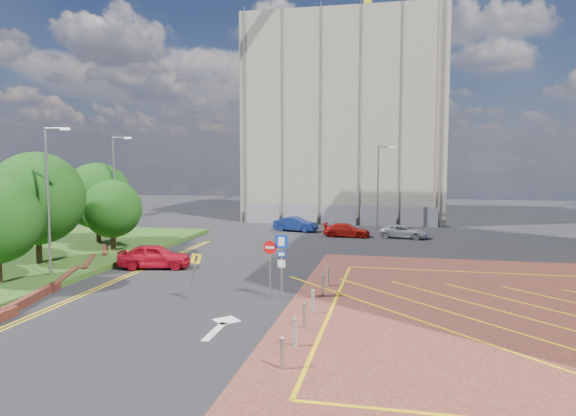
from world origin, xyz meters
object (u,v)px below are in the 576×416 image
(car_red_back, at_px, (347,230))
(tree_c, at_px, (112,209))
(lamp_left_near, at_px, (49,195))
(car_silver_back, at_px, (404,232))
(warning_sign, at_px, (193,271))
(tree_b, at_px, (37,198))
(car_blue_back, at_px, (296,224))
(sign_cluster, at_px, (277,258))
(lamp_back, at_px, (379,184))
(tree_d, at_px, (97,196))
(car_red_left, at_px, (155,256))
(lamp_left_far, at_px, (115,186))

(car_red_back, bearing_deg, tree_c, 131.61)
(lamp_left_near, height_order, car_silver_back, lamp_left_near)
(warning_sign, height_order, car_silver_back, warning_sign)
(tree_b, height_order, car_blue_back, tree_b)
(tree_c, bearing_deg, sign_cluster, -33.16)
(sign_cluster, height_order, warning_sign, sign_cluster)
(sign_cluster, xyz_separation_m, car_red_back, (1.30, 20.87, -1.37))
(car_silver_back, bearing_deg, sign_cluster, 176.08)
(warning_sign, xyz_separation_m, car_blue_back, (0.04, 24.53, -0.76))
(lamp_back, bearing_deg, car_red_back, -112.02)
(tree_d, xyz_separation_m, car_red_back, (18.09, 8.85, -3.29))
(tree_b, relative_size, lamp_left_near, 0.84)
(tree_b, relative_size, car_red_left, 1.56)
(tree_d, distance_m, car_silver_back, 24.91)
(lamp_left_near, height_order, sign_cluster, lamp_left_near)
(tree_b, bearing_deg, sign_cluster, -14.26)
(car_red_back, xyz_separation_m, car_silver_back, (4.85, 0.27, -0.03))
(tree_d, relative_size, lamp_left_near, 0.76)
(tree_d, distance_m, lamp_back, 25.47)
(tree_b, height_order, sign_cluster, tree_b)
(lamp_left_far, distance_m, car_red_left, 9.03)
(warning_sign, bearing_deg, sign_cluster, 16.98)
(tree_c, xyz_separation_m, car_red_back, (15.09, 11.85, -2.61))
(sign_cluster, relative_size, car_red_back, 0.80)
(tree_b, distance_m, lamp_left_far, 7.10)
(lamp_left_far, relative_size, car_red_left, 1.85)
(car_blue_back, xyz_separation_m, car_red_back, (4.96, -2.53, -0.08))
(car_silver_back, bearing_deg, lamp_left_near, 149.15)
(car_blue_back, bearing_deg, lamp_left_far, 149.26)
(lamp_left_near, height_order, lamp_left_far, same)
(warning_sign, bearing_deg, lamp_left_near, 166.59)
(tree_c, relative_size, lamp_left_near, 0.61)
(tree_b, distance_m, lamp_back, 30.21)
(lamp_left_near, bearing_deg, car_blue_back, 67.99)
(car_red_left, xyz_separation_m, car_red_back, (10.17, 15.51, -0.15))
(tree_c, relative_size, warning_sign, 2.18)
(sign_cluster, distance_m, car_blue_back, 23.72)
(tree_d, bearing_deg, tree_c, -45.00)
(tree_d, height_order, car_blue_back, tree_d)
(tree_d, distance_m, car_red_back, 20.41)
(warning_sign, distance_m, car_silver_back, 24.37)
(lamp_left_near, relative_size, lamp_left_far, 1.00)
(tree_d, height_order, sign_cluster, tree_d)
(tree_c, xyz_separation_m, lamp_left_far, (-0.92, 2.00, 1.47))
(tree_b, xyz_separation_m, warning_sign, (12.09, -5.15, -2.81))
(tree_c, xyz_separation_m, warning_sign, (10.09, -10.15, -1.76))
(lamp_back, bearing_deg, tree_c, -134.32)
(lamp_back, relative_size, warning_sign, 3.56)
(tree_c, bearing_deg, car_silver_back, 31.29)
(lamp_left_far, xyz_separation_m, car_blue_back, (11.05, 12.39, -3.99))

